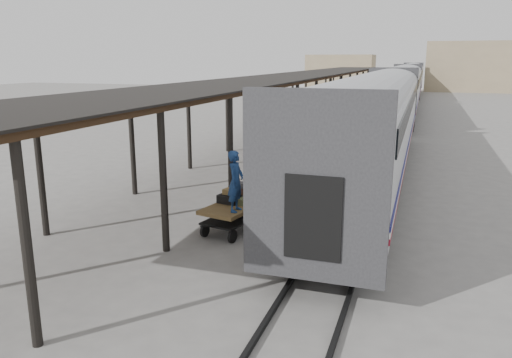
{
  "coord_description": "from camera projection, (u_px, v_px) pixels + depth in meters",
  "views": [
    {
      "loc": [
        5.18,
        -13.63,
        5.23
      ],
      "look_at": [
        0.55,
        0.24,
        1.7
      ],
      "focal_mm": 35.0,
      "sensor_mm": 36.0,
      "label": 1
    }
  ],
  "objects": [
    {
      "name": "pedestrian",
      "position": [
        273.0,
        144.0,
        25.95
      ],
      "size": [
        1.14,
        0.67,
        1.83
      ],
      "primitive_type": "imported",
      "rotation": [
        0.0,
        0.0,
        3.36
      ],
      "color": "black",
      "rests_on": "ground"
    },
    {
      "name": "porter",
      "position": [
        236.0,
        181.0,
        14.5
      ],
      "size": [
        0.44,
        0.66,
        1.81
      ],
      "primitive_type": "imported",
      "rotation": [
        0.0,
        0.0,
        1.56
      ],
      "color": "navy",
      "rests_on": "baggage_cart"
    },
    {
      "name": "building_far",
      "position": [
        483.0,
        67.0,
        82.06
      ],
      "size": [
        18.0,
        10.0,
        8.0
      ],
      "primitive_type": "cube",
      "color": "tan",
      "rests_on": "ground"
    },
    {
      "name": "baggage_cart",
      "position": [
        236.0,
        211.0,
        15.44
      ],
      "size": [
        1.75,
        2.62,
        0.86
      ],
      "rotation": [
        0.0,
        0.0,
        -0.22
      ],
      "color": "brown",
      "rests_on": "ground"
    },
    {
      "name": "building_left",
      "position": [
        341.0,
        71.0,
        93.37
      ],
      "size": [
        12.0,
        8.0,
        6.0
      ],
      "primitive_type": "cube",
      "color": "tan",
      "rests_on": "ground"
    },
    {
      "name": "rails",
      "position": [
        400.0,
        117.0,
        45.74
      ],
      "size": [
        1.54,
        150.0,
        0.12
      ],
      "color": "black",
      "rests_on": "ground"
    },
    {
      "name": "luggage_tug",
      "position": [
        294.0,
        142.0,
        28.31
      ],
      "size": [
        1.54,
        1.89,
        1.44
      ],
      "rotation": [
        0.0,
        0.0,
        -0.4
      ],
      "color": "maroon",
      "rests_on": "ground"
    },
    {
      "name": "canopy",
      "position": [
        306.0,
        76.0,
        37.63
      ],
      "size": [
        4.9,
        64.3,
        4.15
      ],
      "color": "#422B19",
      "rests_on": "ground"
    },
    {
      "name": "ground",
      "position": [
        237.0,
        233.0,
        15.39
      ],
      "size": [
        160.0,
        160.0,
        0.0
      ],
      "primitive_type": "plane",
      "color": "slate",
      "rests_on": "ground"
    },
    {
      "name": "train",
      "position": [
        402.0,
        88.0,
        44.93
      ],
      "size": [
        3.45,
        76.01,
        4.01
      ],
      "color": "silver",
      "rests_on": "ground"
    },
    {
      "name": "suitcase_stack",
      "position": [
        239.0,
        195.0,
        15.71
      ],
      "size": [
        1.48,
        1.19,
        0.58
      ],
      "rotation": [
        0.0,
        0.0,
        -0.22
      ],
      "color": "#3F3E41",
      "rests_on": "baggage_cart"
    }
  ]
}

